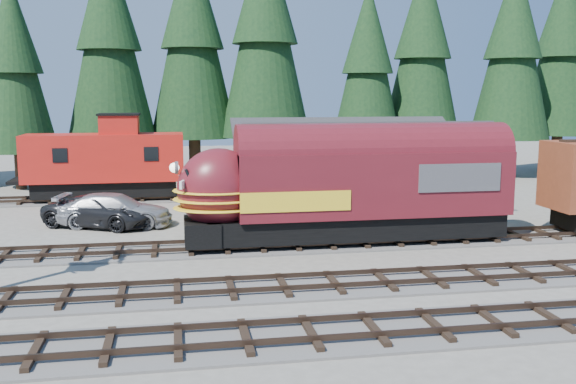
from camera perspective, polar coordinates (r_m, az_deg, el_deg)
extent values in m
plane|color=#6B665B|center=(25.72, 12.20, -6.41)|extent=(120.00, 120.00, 0.00)
cube|color=#4C4947|center=(41.47, -10.55, -0.56)|extent=(32.00, 3.20, 0.08)
cube|color=#38281E|center=(40.72, -10.56, -0.43)|extent=(32.00, 0.08, 0.16)
cube|color=#38281E|center=(42.15, -10.55, -0.12)|extent=(32.00, 0.08, 0.16)
cube|color=gold|center=(35.12, 5.83, 0.62)|extent=(12.00, 6.00, 3.40)
cube|color=yellow|center=(34.87, 5.89, 4.56)|extent=(11.88, 3.30, 1.44)
cube|color=white|center=(32.93, -3.84, 0.98)|extent=(0.06, 2.40, 0.60)
cone|color=black|center=(48.38, -23.20, 10.46)|extent=(5.30, 5.30, 12.06)
cone|color=black|center=(49.79, -15.63, 12.96)|extent=(6.45, 6.45, 14.70)
cone|color=black|center=(50.36, -8.50, 13.42)|extent=(6.61, 6.61, 15.05)
cone|color=black|center=(49.14, -2.07, 14.01)|extent=(6.81, 6.81, 15.51)
cone|color=black|center=(49.94, 7.09, 11.19)|extent=(5.39, 5.39, 12.28)
cone|color=black|center=(52.70, 11.88, 12.36)|extent=(6.18, 6.18, 14.08)
cone|color=black|center=(54.39, 19.35, 11.91)|extent=(6.17, 6.17, 14.05)
cone|color=black|center=(59.89, 23.24, 11.71)|extent=(6.39, 6.39, 14.55)
cube|color=black|center=(28.65, 6.05, -2.97)|extent=(13.23, 2.37, 1.02)
cube|color=#5B141C|center=(28.54, 7.54, 0.83)|extent=(12.07, 2.79, 2.79)
ellipsoid|color=#5B141C|center=(27.29, -6.16, 0.30)|extent=(3.53, 2.73, 3.44)
cube|color=#38383A|center=(29.71, 13.89, 1.60)|extent=(3.72, 2.85, 1.21)
sphere|color=white|center=(27.11, -10.08, 2.14)|extent=(0.41, 0.41, 0.41)
cube|color=black|center=(41.57, -15.88, 0.35)|extent=(8.65, 2.23, 0.96)
cube|color=#B61A13|center=(41.35, -15.99, 2.98)|extent=(9.61, 2.79, 2.88)
cube|color=#B61A13|center=(41.12, -14.77, 5.82)|extent=(2.31, 2.11, 1.15)
imported|color=black|center=(33.60, -16.30, -1.63)|extent=(6.28, 4.90, 1.59)
imported|color=#95979C|center=(33.46, -15.12, -1.56)|extent=(6.02, 3.31, 1.65)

